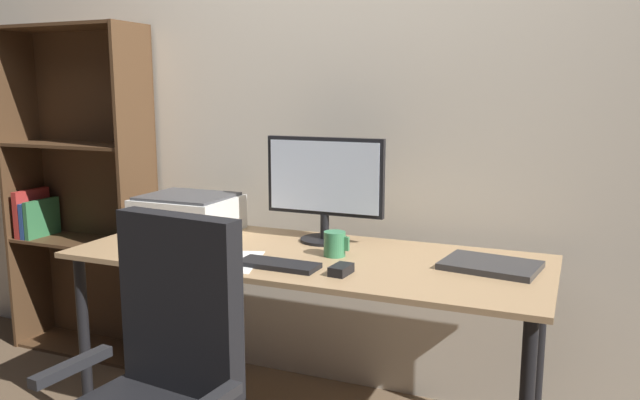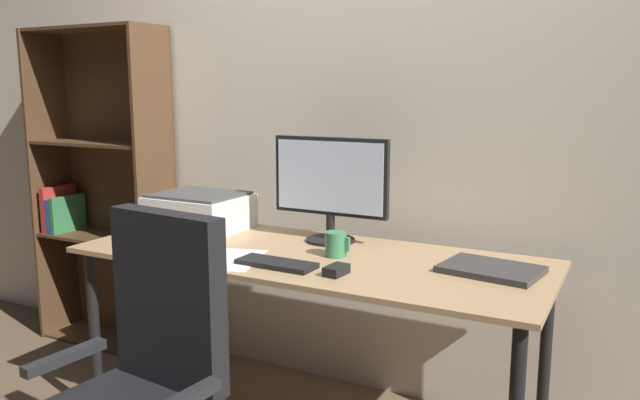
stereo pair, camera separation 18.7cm
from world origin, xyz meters
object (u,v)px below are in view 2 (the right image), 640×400
Objects in this scene: keyboard at (276,264)px; coffee_mug at (336,244)px; desk at (308,273)px; monitor at (330,183)px; laptop at (491,269)px; mouse at (336,270)px; bookshelf at (104,191)px; printer at (199,211)px.

keyboard is 0.25m from coffee_mug.
desk is 6.18× the size of keyboard.
laptop is at bearing -11.68° from monitor.
keyboard is 0.74m from laptop.
mouse is 0.24m from coffee_mug.
laptop is at bearing 22.97° from keyboard.
coffee_mug is at bearing 121.46° from mouse.
monitor is 1.56× the size of laptop.
mouse is at bearing -60.83° from monitor.
monitor is at bearing 176.68° from laptop.
keyboard is at bearing -95.60° from desk.
bookshelf reaches higher than keyboard.
monitor reaches higher than printer.
mouse is at bearing 2.06° from keyboard.
keyboard is 0.72× the size of printer.
bookshelf is (-2.10, 0.29, 0.07)m from laptop.
keyboard is at bearing -174.47° from mouse.
keyboard is (-0.02, -0.20, 0.09)m from desk.
desk is 0.31m from mouse.
bookshelf is (-1.42, 0.14, -0.16)m from monitor.
coffee_mug is (0.12, -0.20, -0.20)m from monitor.
monitor reaches higher than coffee_mug.
laptop is 2.12m from bookshelf.
desk is 3.60× the size of monitor.
keyboard reaches higher than desk.
desk is 18.41× the size of coffee_mug.
laptop is 1.31m from printer.
monitor is 1.24× the size of printer.
coffee_mug reaches higher than mouse.
mouse is 0.06× the size of bookshelf.
keyboard is at bearing -90.73° from monitor.
coffee_mug is 0.24× the size of printer.
printer is (-0.62, -0.06, -0.16)m from monitor.
printer is (-0.64, 0.16, 0.16)m from desk.
laptop is at bearing 6.19° from desk.
printer is (-1.31, 0.08, 0.07)m from laptop.
monitor is at bearing 121.85° from coffee_mug.
mouse reaches higher than laptop.
mouse is at bearing -141.04° from laptop.
laptop is at bearing -7.73° from bookshelf.
printer is at bearing 162.48° from mouse.
desk is at bearing -86.20° from monitor.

